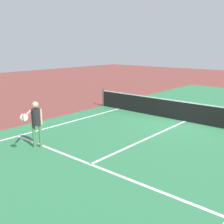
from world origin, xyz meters
TOP-DOWN VIEW (x-y plane):
  - ground_plane at (0.00, 0.00)m, footprint 60.00×60.00m
  - court_surface_inbounds at (0.00, 0.00)m, footprint 10.62×24.40m
  - line_sideline_left at (-4.11, -5.95)m, footprint 0.10×11.89m
  - line_service_near at (0.00, -6.40)m, footprint 8.22×0.10m
  - line_center_service at (0.00, -3.20)m, footprint 0.10×6.40m
  - net at (0.00, 0.00)m, footprint 10.68×0.09m
  - player_near at (-2.43, -6.61)m, footprint 0.78×1.04m

SIDE VIEW (x-z plane):
  - ground_plane at x=0.00m, z-range 0.00..0.00m
  - court_surface_inbounds at x=0.00m, z-range 0.00..0.00m
  - line_sideline_left at x=-4.11m, z-range 0.00..0.01m
  - line_service_near at x=0.00m, z-range 0.00..0.01m
  - line_center_service at x=0.00m, z-range 0.00..0.01m
  - net at x=0.00m, z-range -0.04..1.03m
  - player_near at x=-2.43m, z-range 0.20..1.87m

